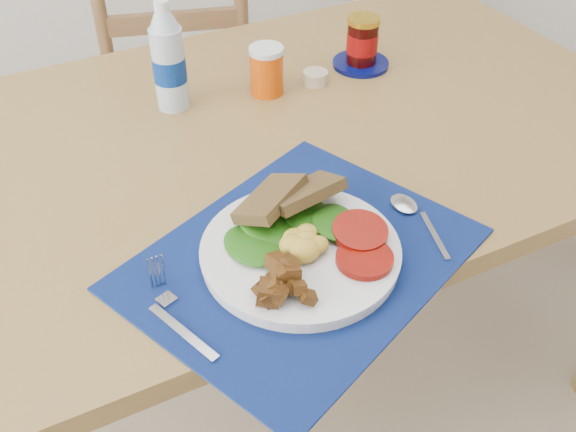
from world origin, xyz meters
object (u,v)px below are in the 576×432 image
(water_bottle, at_px, (169,62))
(juice_glass, at_px, (267,72))
(breakfast_plate, at_px, (298,250))
(chair_far, at_px, (176,52))
(jam_on_saucer, at_px, (362,45))

(water_bottle, xyz_separation_m, juice_glass, (0.19, -0.03, -0.05))
(water_bottle, distance_m, juice_glass, 0.20)
(water_bottle, bearing_deg, breakfast_plate, -88.51)
(chair_far, relative_size, jam_on_saucer, 9.20)
(breakfast_plate, bearing_deg, water_bottle, 67.21)
(breakfast_plate, relative_size, water_bottle, 1.34)
(water_bottle, xyz_separation_m, jam_on_saucer, (0.42, -0.02, -0.05))
(water_bottle, relative_size, jam_on_saucer, 1.78)
(water_bottle, distance_m, jam_on_saucer, 0.42)
(water_bottle, bearing_deg, chair_far, 71.77)
(jam_on_saucer, bearing_deg, chair_far, 111.12)
(juice_glass, bearing_deg, jam_on_saucer, 2.94)
(juice_glass, relative_size, jam_on_saucer, 0.76)
(chair_far, distance_m, water_bottle, 0.66)
(breakfast_plate, bearing_deg, juice_glass, 45.39)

